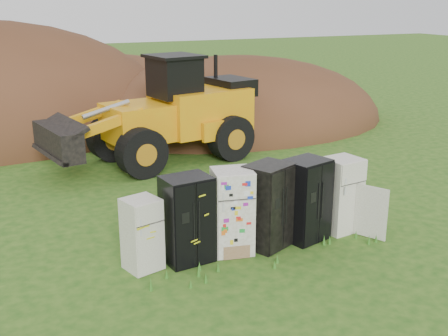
# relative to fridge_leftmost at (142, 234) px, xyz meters

# --- Properties ---
(ground) EXTENTS (120.00, 120.00, 0.00)m
(ground) POSITION_rel_fridge_leftmost_xyz_m (2.50, -0.03, -0.77)
(ground) COLOR #214E14
(ground) RESTS_ON ground
(fridge_leftmost) EXTENTS (0.83, 0.81, 1.53)m
(fridge_leftmost) POSITION_rel_fridge_leftmost_xyz_m (0.00, 0.00, 0.00)
(fridge_leftmost) COLOR white
(fridge_leftmost) RESTS_ON ground
(fridge_black_side) EXTENTS (1.07, 0.89, 1.88)m
(fridge_black_side) POSITION_rel_fridge_leftmost_xyz_m (0.98, -0.03, 0.17)
(fridge_black_side) COLOR black
(fridge_black_side) RESTS_ON ground
(fridge_sticker) EXTENTS (0.98, 0.93, 1.90)m
(fridge_sticker) POSITION_rel_fridge_leftmost_xyz_m (2.03, -0.02, 0.18)
(fridge_sticker) COLOR white
(fridge_sticker) RESTS_ON ground
(fridge_dark_mid) EXTENTS (1.23, 1.14, 1.92)m
(fridge_dark_mid) POSITION_rel_fridge_leftmost_xyz_m (2.90, -0.06, 0.19)
(fridge_dark_mid) COLOR black
(fridge_dark_mid) RESTS_ON ground
(fridge_black_right) EXTENTS (1.15, 1.04, 1.92)m
(fridge_black_right) POSITION_rel_fridge_leftmost_xyz_m (3.87, -0.07, 0.19)
(fridge_black_right) COLOR black
(fridge_black_right) RESTS_ON ground
(fridge_open_door) EXTENTS (0.92, 0.87, 1.81)m
(fridge_open_door) POSITION_rel_fridge_leftmost_xyz_m (4.91, 0.02, 0.14)
(fridge_open_door) COLOR white
(fridge_open_door) RESTS_ON ground
(wheel_loader) EXTENTS (7.88, 4.38, 3.60)m
(wheel_loader) POSITION_rel_fridge_leftmost_xyz_m (2.50, 7.37, 1.03)
(wheel_loader) COLOR orange
(wheel_loader) RESTS_ON ground
(dirt_mound_right) EXTENTS (14.27, 10.47, 5.90)m
(dirt_mound_right) POSITION_rel_fridge_leftmost_xyz_m (7.81, 12.34, -0.77)
(dirt_mound_right) COLOR #482917
(dirt_mound_right) RESTS_ON ground
(dirt_mound_back) EXTENTS (18.05, 12.03, 5.56)m
(dirt_mound_back) POSITION_rel_fridge_leftmost_xyz_m (1.62, 17.92, -0.77)
(dirt_mound_back) COLOR #482917
(dirt_mound_back) RESTS_ON ground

